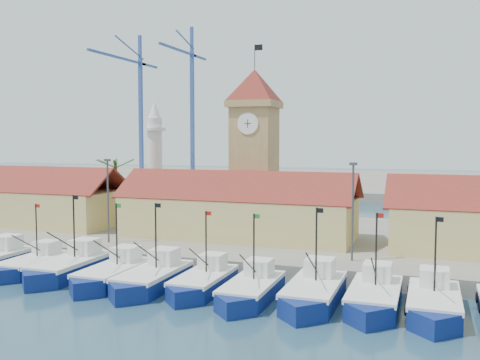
% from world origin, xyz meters
% --- Properties ---
extents(ground, '(400.00, 400.00, 0.00)m').
position_xyz_m(ground, '(0.00, 0.00, 0.00)').
color(ground, '#1C384A').
rests_on(ground, ground).
extents(quay, '(140.00, 32.00, 1.50)m').
position_xyz_m(quay, '(0.00, 24.00, 0.75)').
color(quay, gray).
rests_on(quay, ground).
extents(terminal, '(240.00, 80.00, 2.00)m').
position_xyz_m(terminal, '(0.00, 110.00, 1.00)').
color(terminal, gray).
rests_on(terminal, ground).
extents(boat_1, '(3.31, 9.08, 6.87)m').
position_xyz_m(boat_1, '(-14.68, 3.13, 0.71)').
color(boat_1, navy).
rests_on(boat_1, ground).
extents(boat_2, '(3.82, 10.46, 7.92)m').
position_xyz_m(boat_2, '(-10.39, 3.00, 0.82)').
color(boat_2, navy).
rests_on(boat_2, ground).
extents(boat_3, '(3.57, 9.79, 7.41)m').
position_xyz_m(boat_3, '(-5.33, 2.28, 0.77)').
color(boat_3, navy).
rests_on(boat_3, ground).
extents(boat_4, '(3.68, 10.08, 7.63)m').
position_xyz_m(boat_4, '(-1.38, 2.15, 0.79)').
color(boat_4, navy).
rests_on(boat_4, ground).
extents(boat_5, '(3.40, 9.31, 7.04)m').
position_xyz_m(boat_5, '(3.05, 2.76, 0.73)').
color(boat_5, navy).
rests_on(boat_5, ground).
extents(boat_6, '(3.45, 9.45, 7.15)m').
position_xyz_m(boat_6, '(7.57, 1.82, 0.74)').
color(boat_6, navy).
rests_on(boat_6, ground).
extents(boat_7, '(3.75, 10.28, 7.78)m').
position_xyz_m(boat_7, '(12.39, 2.54, 0.80)').
color(boat_7, navy).
rests_on(boat_7, ground).
extents(boat_8, '(3.63, 9.95, 7.53)m').
position_xyz_m(boat_8, '(16.88, 2.95, 0.78)').
color(boat_8, navy).
rests_on(boat_8, ground).
extents(boat_9, '(3.60, 9.86, 7.46)m').
position_xyz_m(boat_9, '(21.07, 2.79, 0.77)').
color(boat_9, navy).
rests_on(boat_9, ground).
extents(hall_left, '(31.20, 10.13, 7.61)m').
position_xyz_m(hall_left, '(-32.00, 20.00, 3.99)').
color(hall_left, '#CCBE70').
rests_on(hall_left, quay).
extents(hall_center, '(27.04, 10.13, 7.61)m').
position_xyz_m(hall_center, '(0.00, 20.00, 3.99)').
color(hall_center, '#CCBE70').
rests_on(hall_center, quay).
extents(clock_tower, '(5.80, 5.80, 22.70)m').
position_xyz_m(clock_tower, '(0.00, 26.00, 11.96)').
color(clock_tower, tan).
rests_on(clock_tower, quay).
extents(minaret, '(3.00, 3.00, 16.30)m').
position_xyz_m(minaret, '(-15.00, 28.00, 9.73)').
color(minaret, silver).
rests_on(minaret, quay).
extents(palm_tree, '(5.60, 5.03, 8.39)m').
position_xyz_m(palm_tree, '(-20.00, 26.00, 6.25)').
color(palm_tree, brown).
rests_on(palm_tree, quay).
extents(lamp_posts, '(80.70, 0.25, 9.03)m').
position_xyz_m(lamp_posts, '(0.50, 12.00, 6.48)').
color(lamp_posts, '#3F3F44').
rests_on(lamp_posts, quay).
extents(crane_blue_far, '(1.00, 35.36, 40.86)m').
position_xyz_m(crane_blue_far, '(-59.97, 100.15, 24.89)').
color(crane_blue_far, '#314C98').
rests_on(crane_blue_far, terminal).
extents(crane_blue_near, '(1.00, 29.95, 43.47)m').
position_xyz_m(crane_blue_near, '(-46.13, 107.00, 25.89)').
color(crane_blue_near, '#314C98').
rests_on(crane_blue_near, terminal).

